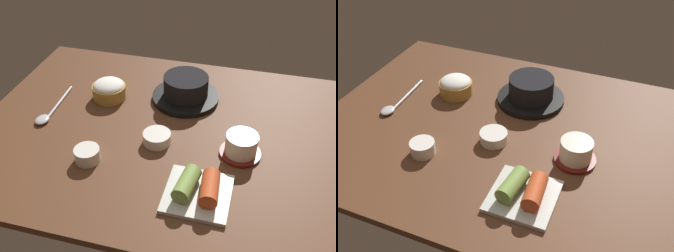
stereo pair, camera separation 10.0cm
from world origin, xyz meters
TOP-DOWN VIEW (x-y plane):
  - dining_table at (0.00, 0.00)cm, footprint 100.00×76.00cm
  - stone_pot at (2.71, 15.68)cm, footprint 19.66×19.66cm
  - rice_bowl at (-19.38, 10.76)cm, footprint 9.94×9.94cm
  - tea_cup_with_saucer at (21.14, -4.78)cm, footprint 10.24×10.24cm
  - banchan_cup_center at (-0.20, -5.54)cm, footprint 7.18×7.18cm
  - kimchi_plate at (13.65, -20.70)cm, footprint 14.41×14.41cm
  - side_bowl_near at (-14.40, -16.23)cm, footprint 6.22×6.22cm
  - spoon at (-32.70, -2.07)cm, footprint 3.60×20.18cm

SIDE VIEW (x-z plane):
  - dining_table at x=0.00cm, z-range 0.00..2.00cm
  - spoon at x=-32.70cm, z-range 1.93..3.28cm
  - banchan_cup_center at x=-0.20cm, z-range 2.12..5.00cm
  - side_bowl_near at x=-14.40cm, z-range 2.13..5.55cm
  - kimchi_plate at x=13.65cm, z-range 1.43..6.48cm
  - tea_cup_with_saucer at x=21.14cm, z-range 1.90..7.81cm
  - rice_bowl at x=-19.38cm, z-range 1.99..7.84cm
  - stone_pot at x=2.71cm, z-range 1.57..9.20cm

